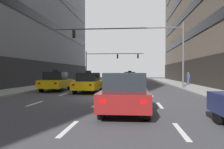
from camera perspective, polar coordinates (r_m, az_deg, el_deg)
name	(u,v)px	position (r m, az deg, el deg)	size (l,w,h in m)	color
ground_plane	(103,98)	(14.80, -2.31, -6.08)	(120.00, 120.00, 0.00)	#424247
lane_stripe_l1_s3	(35,104)	(12.85, -19.38, -7.12)	(0.16, 2.00, 0.01)	silver
lane_stripe_l1_s4	(64,94)	(17.49, -12.48, -5.04)	(0.16, 2.00, 0.01)	silver
lane_stripe_l1_s5	(79,89)	(22.28, -8.53, -3.80)	(0.16, 2.00, 0.01)	silver
lane_stripe_l1_s6	(89,86)	(27.15, -6.00, -3.00)	(0.16, 2.00, 0.01)	silver
lane_stripe_l1_s7	(96,84)	(32.06, -4.24, -2.44)	(0.16, 2.00, 0.01)	silver
lane_stripe_l1_s8	(101,82)	(36.99, -2.95, -2.02)	(0.16, 2.00, 0.01)	silver
lane_stripe_l1_s9	(104,81)	(41.94, -1.96, -1.70)	(0.16, 2.00, 0.01)	silver
lane_stripe_l1_s10	(107,80)	(46.90, -1.19, -1.45)	(0.16, 2.00, 0.01)	silver
lane_stripe_l2_s2	(69,128)	(7.06, -11.23, -13.55)	(0.16, 2.00, 0.01)	silver
lane_stripe_l2_s3	(96,104)	(11.85, -4.26, -7.74)	(0.16, 2.00, 0.01)	silver
lane_stripe_l2_s4	(107,95)	(16.77, -1.39, -5.27)	(0.16, 2.00, 0.01)	silver
lane_stripe_l2_s5	(113,89)	(21.72, 0.16, -3.91)	(0.16, 2.00, 0.01)	silver
lane_stripe_l2_s6	(116,86)	(26.69, 1.13, -3.06)	(0.16, 2.00, 0.01)	silver
lane_stripe_l2_s7	(119,84)	(31.67, 1.80, -2.47)	(0.16, 2.00, 0.01)	silver
lane_stripe_l2_s8	(121,82)	(36.66, 2.28, -2.05)	(0.16, 2.00, 0.01)	silver
lane_stripe_l2_s9	(122,81)	(41.64, 2.65, -1.72)	(0.16, 2.00, 0.01)	silver
lane_stripe_l2_s10	(123,80)	(46.64, 2.94, -1.47)	(0.16, 2.00, 0.01)	silver
lane_stripe_l3_s2	(181,131)	(6.93, 17.47, -13.84)	(0.16, 2.00, 0.01)	silver
lane_stripe_l3_s3	(160,105)	(11.78, 12.31, -7.81)	(0.16, 2.00, 0.01)	silver
lane_stripe_l3_s4	(151,95)	(16.71, 10.22, -5.30)	(0.16, 2.00, 0.01)	silver
lane_stripe_l3_s5	(147,90)	(21.68, 9.10, -3.93)	(0.16, 2.00, 0.01)	silver
lane_stripe_l3_s6	(144,86)	(26.66, 8.39, -3.07)	(0.16, 2.00, 0.01)	silver
lane_stripe_l3_s7	(142,84)	(31.64, 7.91, -2.48)	(0.16, 2.00, 0.01)	silver
lane_stripe_l3_s8	(141,82)	(36.63, 7.56, -2.05)	(0.16, 2.00, 0.01)	silver
lane_stripe_l3_s9	(140,81)	(41.62, 7.29, -1.73)	(0.16, 2.00, 0.01)	silver
lane_stripe_l3_s10	(139,80)	(46.62, 7.09, -1.47)	(0.16, 2.00, 0.01)	silver
car_driving_0	(125,93)	(9.31, 3.41, -4.89)	(1.90, 4.53, 1.70)	black
car_driving_1	(95,77)	(41.88, -4.45, -0.67)	(1.88, 4.21, 1.56)	black
car_driving_2	(85,78)	(32.34, -6.93, -1.03)	(1.82, 4.26, 1.59)	black
taxi_driving_3	(130,77)	(35.56, 4.67, -0.75)	(1.99, 4.68, 1.94)	black
taxi_driving_4	(89,83)	(18.65, -6.08, -2.14)	(2.05, 4.53, 1.85)	black
taxi_driving_5	(130,79)	(28.64, 4.65, -1.19)	(1.96, 4.43, 1.82)	black
taxi_driving_6	(56,81)	(20.79, -14.31, -1.77)	(2.05, 4.70, 1.94)	black
traffic_signal_0	(140,41)	(23.37, 7.36, 8.65)	(13.59, 0.35, 6.80)	#4C4C51
traffic_signal_1	(108,59)	(42.92, -1.14, 4.05)	(11.37, 0.35, 5.65)	#4C4C51
pedestrian_0	(188,77)	(28.95, 19.20, -0.73)	(0.34, 0.47, 1.58)	#383D59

